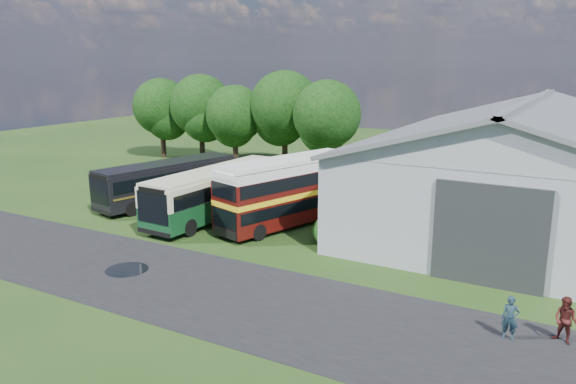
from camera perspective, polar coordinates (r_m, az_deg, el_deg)
The scene contains 17 objects.
ground at distance 31.49m, azimuth -10.22°, elevation -6.56°, with size 120.00×120.00×0.00m, color #193510.
asphalt_road at distance 27.55m, azimuth -9.35°, elevation -9.49°, with size 60.00×8.00×0.02m, color black.
puddle at distance 30.40m, azimuth -16.05°, elevation -7.62°, with size 2.20×2.20×0.01m, color black.
storage_shed at distance 39.36m, azimuth 23.03°, elevation 2.87°, with size 18.80×24.80×8.15m.
tree_far_left at distance 63.05m, azimuth -12.75°, elevation 8.46°, with size 6.12×6.12×8.64m.
tree_left_a at distance 60.19m, azimuth -8.86°, elevation 8.70°, with size 6.46×6.46×9.12m.
tree_left_b at distance 56.48m, azimuth -5.44°, elevation 7.87°, with size 5.78×5.78×8.16m.
tree_mid at distance 54.82m, azimuth -0.33°, elevation 8.74°, with size 6.80×6.80×9.60m.
tree_right_a at distance 51.67m, azimuth 3.98°, elevation 7.87°, with size 6.26×6.26×8.83m.
shrub_front at distance 33.40m, azimuth 3.93°, elevation -5.20°, with size 1.70×1.70×1.70m, color #194714.
shrub_mid at distance 35.13m, azimuth 5.35°, elevation -4.28°, with size 1.60×1.60×1.60m, color #194714.
shrub_back at distance 36.88m, azimuth 6.63°, elevation -3.45°, with size 1.80×1.80×1.80m, color #194714.
bus_green_single at distance 38.54m, azimuth -7.19°, elevation 0.02°, with size 3.35×12.29×3.36m.
bus_maroon_double at distance 36.28m, azimuth -0.01°, elevation -0.02°, with size 5.58×10.62×4.43m.
bus_dark_single at distance 43.08m, azimuth -12.10°, elevation 1.08°, with size 5.05×11.65×3.13m.
visitor_a at distance 23.74m, azimuth 21.63°, elevation -11.86°, with size 0.64×0.42×1.76m, color #192C37.
visitor_b at distance 24.28m, azimuth 26.37°, elevation -11.64°, with size 0.90×0.70×1.85m, color #431815.
Camera 1 is at (19.16, -22.61, 10.63)m, focal length 35.00 mm.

